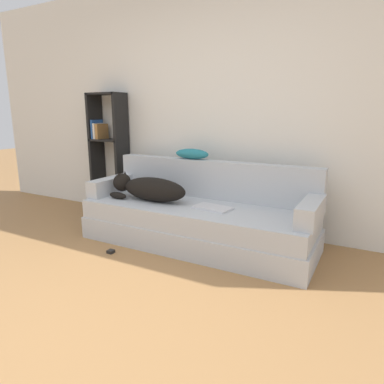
% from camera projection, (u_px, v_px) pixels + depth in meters
% --- Properties ---
extents(ground_plane, '(20.00, 20.00, 0.00)m').
position_uv_depth(ground_plane, '(50.00, 333.00, 2.03)').
color(ground_plane, '#9E7042').
extents(wall_back, '(7.02, 0.06, 2.70)m').
position_uv_depth(wall_back, '(217.00, 105.00, 3.71)').
color(wall_back, silver).
rests_on(wall_back, ground_plane).
extents(couch, '(2.27, 0.82, 0.40)m').
position_uv_depth(couch, '(197.00, 225.00, 3.35)').
color(couch, '#B2B7BC').
rests_on(couch, ground_plane).
extents(couch_backrest, '(2.23, 0.15, 0.39)m').
position_uv_depth(couch_backrest, '(212.00, 179.00, 3.55)').
color(couch_backrest, '#B2B7BC').
rests_on(couch_backrest, couch).
extents(couch_arm_left, '(0.15, 0.63, 0.18)m').
position_uv_depth(couch_arm_left, '(112.00, 185.00, 3.78)').
color(couch_arm_left, '#B2B7BC').
rests_on(couch_arm_left, couch).
extents(couch_arm_right, '(0.15, 0.63, 0.18)m').
position_uv_depth(couch_arm_right, '(311.00, 211.00, 2.79)').
color(couch_arm_right, '#B2B7BC').
rests_on(couch_arm_right, couch).
extents(dog, '(0.86, 0.26, 0.27)m').
position_uv_depth(dog, '(148.00, 188.00, 3.46)').
color(dog, black).
rests_on(dog, couch).
extents(laptop, '(0.38, 0.25, 0.02)m').
position_uv_depth(laptop, '(213.00, 208.00, 3.18)').
color(laptop, silver).
rests_on(laptop, couch).
extents(throw_pillow, '(0.38, 0.15, 0.11)m').
position_uv_depth(throw_pillow, '(192.00, 154.00, 3.63)').
color(throw_pillow, teal).
rests_on(throw_pillow, couch_backrest).
extents(bookshelf, '(0.46, 0.26, 1.51)m').
position_uv_depth(bookshelf, '(108.00, 147.00, 4.33)').
color(bookshelf, black).
rests_on(bookshelf, ground_plane).
extents(power_adapter, '(0.06, 0.06, 0.03)m').
position_uv_depth(power_adapter, '(111.00, 251.00, 3.18)').
color(power_adapter, black).
rests_on(power_adapter, ground_plane).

